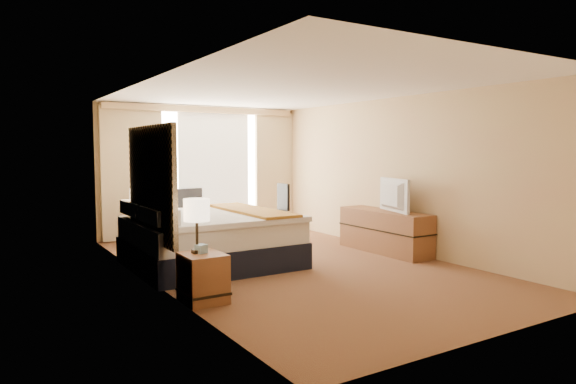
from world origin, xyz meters
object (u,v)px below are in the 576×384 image
media_dresser (385,231)px  bed (210,238)px  nightstand_left (203,278)px  desk_chair (277,214)px  floor_lamp (152,178)px  nightstand_right (140,243)px  lamp_right (139,197)px  loveseat (178,223)px  television (389,195)px  lamp_left (197,211)px

media_dresser → bed: (-2.89, 0.63, 0.05)m
nightstand_left → desk_chair: bearing=47.8°
bed → floor_lamp: floor_lamp is taller
nightstand_left → nightstand_right: same height
lamp_right → desk_chair: bearing=14.2°
loveseat → floor_lamp: (-0.47, 0.06, 0.89)m
bed → lamp_right: bearing=138.1°
loveseat → lamp_right: lamp_right is taller
desk_chair → television: television is taller
media_dresser → lamp_right: 4.02m
floor_lamp → desk_chair: (2.13, -1.00, -0.73)m
floor_lamp → television: floor_lamp is taller
floor_lamp → lamp_left: size_ratio=2.75×
media_dresser → lamp_left: bearing=-165.1°
nightstand_left → media_dresser: bearing=15.8°
desk_chair → lamp_right: lamp_right is taller
floor_lamp → lamp_left: 4.17m
nightstand_right → loveseat: loveseat is taller
nightstand_left → lamp_left: bearing=127.9°
floor_lamp → television: 4.38m
nightstand_left → lamp_left: lamp_left is taller
loveseat → lamp_right: bearing=-137.9°
loveseat → lamp_right: (-1.21, -1.67, 0.69)m
loveseat → lamp_right: 2.18m
floor_lamp → desk_chair: 2.46m
media_dresser → floor_lamp: (-2.98, 3.10, 0.85)m
floor_lamp → television: bearing=-47.9°
media_dresser → lamp_right: bearing=159.8°
bed → television: 3.00m
media_dresser → television: size_ratio=1.89×
bed → loveseat: size_ratio=1.38×
media_dresser → nightstand_right: bearing=158.6°
bed → lamp_right: lamp_right is taller
nightstand_left → bed: (0.81, 1.68, 0.13)m
loveseat → nightstand_left: bearing=-118.3°
media_dresser → floor_lamp: 4.38m
television → floor_lamp: bearing=58.3°
nightstand_right → desk_chair: desk_chair is taller
bed → lamp_left: size_ratio=3.67×
nightstand_left → lamp_left: size_ratio=0.89×
television → lamp_left: bearing=119.2°
nightstand_right → media_dresser: 3.97m
media_dresser → loveseat: 3.95m
bed → loveseat: (0.38, 2.41, -0.09)m
bed → loveseat: bearing=81.0°
bed → lamp_left: 1.94m
nightstand_right → floor_lamp: size_ratio=0.32×
floor_lamp → nightstand_left: bearing=-99.8°
bed → lamp_left: (-0.85, -1.63, 0.63)m
floor_lamp → loveseat: bearing=-7.0°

